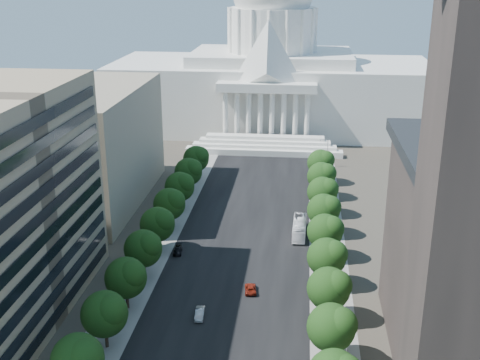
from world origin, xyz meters
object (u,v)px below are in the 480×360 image
(car_red, at_px, (250,289))
(car_dark_b, at_px, (178,250))
(car_silver, at_px, (200,314))
(city_bus, at_px, (299,228))

(car_red, relative_size, car_dark_b, 1.03)
(car_silver, height_order, city_bus, city_bus)
(car_silver, distance_m, car_dark_b, 26.32)
(car_red, xyz_separation_m, city_bus, (8.92, 27.29, 1.10))
(car_silver, bearing_deg, city_bus, 61.52)
(car_silver, relative_size, car_red, 0.97)
(car_silver, relative_size, car_dark_b, 1.00)
(car_silver, relative_size, city_bus, 0.35)
(car_silver, bearing_deg, car_dark_b, 106.36)
(car_silver, distance_m, city_bus, 40.90)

